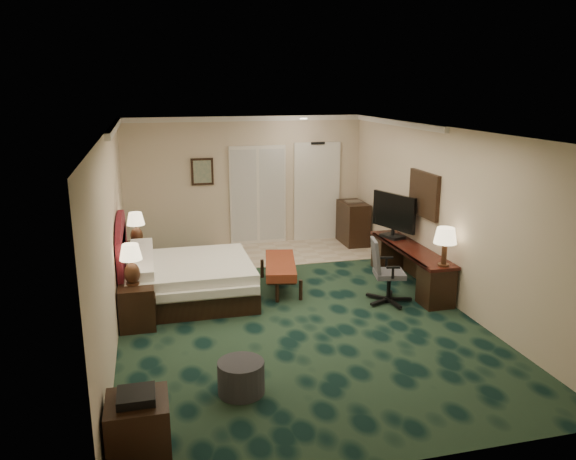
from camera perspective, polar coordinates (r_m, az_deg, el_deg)
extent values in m
cube|color=black|center=(8.65, 0.15, -8.00)|extent=(5.00, 7.50, 0.00)
cube|color=white|center=(8.02, 0.17, 10.13)|extent=(5.00, 7.50, 0.00)
cube|color=beige|center=(11.83, -4.32, 4.92)|extent=(5.00, 0.00, 2.70)
cube|color=beige|center=(4.87, 11.22, -9.57)|extent=(5.00, 0.00, 2.70)
cube|color=beige|center=(8.01, -17.45, -0.35)|extent=(0.00, 7.50, 2.70)
cube|color=beige|center=(9.16, 15.51, 1.60)|extent=(0.00, 7.50, 2.70)
cube|color=beige|center=(11.51, 0.95, -2.18)|extent=(3.20, 1.70, 0.01)
cube|color=white|center=(12.21, 2.93, 3.82)|extent=(1.02, 0.06, 2.18)
cube|color=#B8B6B1|center=(11.89, -3.07, 3.52)|extent=(1.20, 0.06, 2.10)
cube|color=slate|center=(11.64, -8.71, 5.89)|extent=(0.45, 0.06, 0.55)
cube|color=white|center=(9.61, 13.64, 3.53)|extent=(0.05, 0.95, 0.75)
cube|color=white|center=(9.06, -9.92, -5.09)|extent=(1.94, 1.80, 0.61)
cube|color=black|center=(8.23, -15.08, -7.46)|extent=(0.49, 0.56, 0.61)
cube|color=black|center=(10.41, -15.03, -2.90)|extent=(0.46, 0.53, 0.57)
cube|color=#652F11|center=(9.41, -0.78, -4.57)|extent=(0.75, 1.46, 0.47)
cylinder|color=#2F2E33|center=(6.42, -4.79, -14.68)|extent=(0.61, 0.61, 0.37)
cube|color=black|center=(5.54, -14.92, -19.01)|extent=(0.55, 0.55, 0.60)
cube|color=black|center=(9.73, 12.25, -3.64)|extent=(0.50, 2.34, 0.67)
cube|color=black|center=(10.09, 10.68, 1.41)|extent=(0.41, 0.99, 0.79)
cube|color=black|center=(12.06, 6.62, 0.71)|extent=(0.48, 0.86, 0.91)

